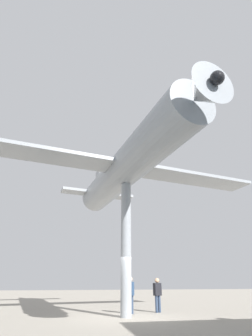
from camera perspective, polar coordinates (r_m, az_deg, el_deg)
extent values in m
plane|color=gray|center=(13.08, 0.00, -29.81)|extent=(80.00, 80.00, 0.00)
cylinder|color=#999EA3|center=(13.10, 0.00, -16.31)|extent=(0.50, 0.50, 6.15)
cylinder|color=#93999E|center=(14.16, 0.00, 0.00)|extent=(4.15, 12.49, 1.87)
cube|color=#93999E|center=(14.16, 0.00, 0.00)|extent=(16.09, 4.65, 0.18)
cube|color=#93999E|center=(19.05, -6.15, -5.65)|extent=(5.24, 1.95, 0.18)
cube|color=#93999E|center=(19.36, -6.03, -2.99)|extent=(0.38, 1.11, 1.79)
cone|color=#93999E|center=(9.17, 16.41, 15.60)|extent=(1.75, 1.29, 1.59)
sphere|color=black|center=(8.78, 19.23, 18.03)|extent=(0.44, 0.44, 0.44)
cylinder|color=#2D3D56|center=(14.44, 0.51, -27.60)|extent=(0.14, 0.14, 0.80)
cylinder|color=#2D3D56|center=(14.41, 1.31, -27.60)|extent=(0.14, 0.14, 0.80)
cube|color=navy|center=(14.39, 0.89, -24.77)|extent=(0.45, 0.34, 0.62)
sphere|color=beige|center=(14.39, 0.88, -23.04)|extent=(0.25, 0.25, 0.25)
cylinder|color=#2D3D56|center=(15.19, 7.28, -27.29)|extent=(0.14, 0.14, 0.77)
cylinder|color=#2D3D56|center=(15.08, 6.67, -27.34)|extent=(0.14, 0.14, 0.77)
cube|color=black|center=(15.10, 6.84, -24.73)|extent=(0.45, 0.34, 0.60)
sphere|color=tan|center=(15.10, 6.75, -23.14)|extent=(0.24, 0.24, 0.24)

